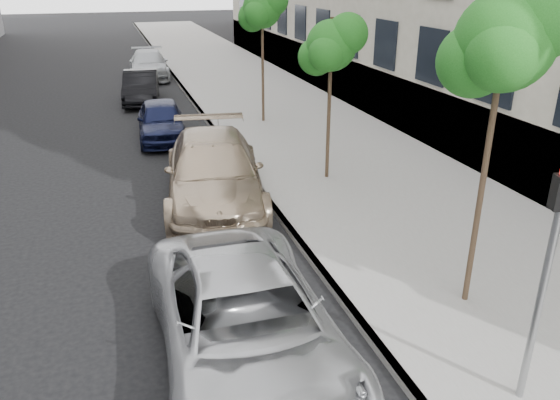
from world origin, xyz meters
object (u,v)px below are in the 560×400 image
suv (214,172)px  sedan_black (141,87)px  sedan_rear (149,65)px  tree_near (506,42)px  minivan (247,324)px  tree_far (263,9)px  sedan_blue (161,120)px  tree_mid (332,46)px  signal_pole (548,263)px

suv → sedan_black: suv is taller
suv → sedan_rear: size_ratio=1.16×
tree_near → minivan: 5.59m
sedan_black → tree_near: bearing=-70.4°
tree_far → sedan_blue: 5.40m
sedan_black → sedan_blue: bearing=-81.2°
minivan → suv: bearing=83.9°
tree_mid → suv: (-3.33, -0.60, -2.87)m
tree_far → suv: tree_far is taller
suv → sedan_blue: 6.24m
minivan → sedan_rear: minivan is taller
sedan_blue → tree_far: bearing=16.1°
tree_near → sedan_rear: tree_near is taller
tree_near → sedan_rear: size_ratio=1.05×
tree_mid → sedan_blue: size_ratio=1.10×
minivan → sedan_rear: (0.77, 24.72, -0.03)m
minivan → sedan_blue: bearing=90.3°
tree_near → suv: (-3.33, 5.90, -3.69)m
signal_pole → sedan_blue: size_ratio=0.83×
signal_pole → suv: signal_pole is taller
minivan → sedan_black: minivan is taller
signal_pole → sedan_black: 20.91m
tree_near → tree_mid: 6.55m
sedan_blue → sedan_black: (-0.23, 6.19, 0.01)m
suv → tree_mid: bearing=18.9°
tree_far → sedan_black: tree_far is taller
signal_pole → minivan: bearing=167.7°
tree_near → signal_pole: 3.34m
tree_mid → sedan_blue: (-3.97, 5.60, -3.04)m
tree_mid → tree_far: (0.00, 6.50, 0.51)m
minivan → sedan_black: (-0.10, 18.70, -0.07)m
tree_far → sedan_blue: tree_far is taller
tree_far → suv: bearing=-115.1°
sedan_blue → sedan_rear: size_ratio=0.79×
tree_far → suv: (-3.33, -7.10, -3.39)m
tree_mid → sedan_rear: (-3.33, 17.81, -2.99)m
tree_near → signal_pole: bearing=-108.0°
sedan_blue → tree_mid: bearing=-51.3°
tree_far → sedan_blue: bearing=-167.3°
tree_near → sedan_rear: 24.83m
sedan_blue → minivan: bearing=-87.2°
tree_near → signal_pole: size_ratio=1.59×
tree_far → signal_pole: size_ratio=1.49×
tree_far → sedan_blue: (-3.97, -0.90, -3.55)m
tree_mid → tree_far: 6.52m
tree_mid → sedan_blue: tree_mid is taller
suv → sedan_blue: suv is taller
tree_mid → minivan: bearing=-120.7°
tree_mid → suv: size_ratio=0.76×
tree_far → sedan_rear: (-3.33, 11.31, -3.50)m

